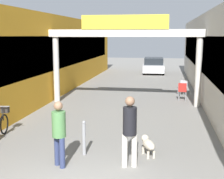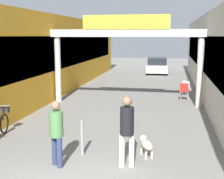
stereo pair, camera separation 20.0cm
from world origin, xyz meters
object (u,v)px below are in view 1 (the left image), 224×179
object	(u,v)px
pedestrian_with_dog	(130,127)
parked_car_white	(154,66)
cafe_chair_aluminium_farther	(183,86)
dog_on_leash	(148,144)
bollard_post_metal	(84,137)
cafe_chair_red_nearer	(182,90)
pedestrian_companion	(59,130)

from	to	relation	value
pedestrian_with_dog	parked_car_white	world-z (taller)	pedestrian_with_dog
cafe_chair_aluminium_farther	parked_car_white	xyz separation A→B (m)	(-1.95, 10.25, 0.10)
dog_on_leash	parked_car_white	distance (m)	19.09
bollard_post_metal	cafe_chair_red_nearer	size ratio (longest dim) A/B	1.08
bollard_post_metal	pedestrian_with_dog	bearing A→B (deg)	-23.65
pedestrian_with_dog	parked_car_white	distance (m)	19.91
pedestrian_companion	cafe_chair_red_nearer	size ratio (longest dim) A/B	1.86
cafe_chair_red_nearer	bollard_post_metal	bearing A→B (deg)	-111.01
pedestrian_with_dog	pedestrian_companion	xyz separation A→B (m)	(-1.71, -0.28, -0.08)
dog_on_leash	bollard_post_metal	world-z (taller)	bollard_post_metal
dog_on_leash	cafe_chair_red_nearer	size ratio (longest dim) A/B	0.82
pedestrian_with_dog	cafe_chair_aluminium_farther	xyz separation A→B (m)	(1.79, 9.65, -0.49)
cafe_chair_red_nearer	parked_car_white	size ratio (longest dim) A/B	0.22
pedestrian_companion	bollard_post_metal	distance (m)	1.05
pedestrian_with_dog	dog_on_leash	bearing A→B (deg)	63.57
bollard_post_metal	cafe_chair_aluminium_farther	bearing A→B (deg)	71.17
cafe_chair_red_nearer	parked_car_white	world-z (taller)	parked_car_white
pedestrian_with_dog	cafe_chair_red_nearer	world-z (taller)	pedestrian_with_dog
pedestrian_companion	cafe_chair_aluminium_farther	size ratio (longest dim) A/B	1.86
pedestrian_with_dog	bollard_post_metal	size ratio (longest dim) A/B	1.85
dog_on_leash	cafe_chair_aluminium_farther	world-z (taller)	cafe_chair_aluminium_farther
pedestrian_with_dog	dog_on_leash	world-z (taller)	pedestrian_with_dog
dog_on_leash	cafe_chair_red_nearer	world-z (taller)	cafe_chair_red_nearer
pedestrian_companion	dog_on_leash	distance (m)	2.47
pedestrian_with_dog	pedestrian_companion	bearing A→B (deg)	-170.66
bollard_post_metal	parked_car_white	distance (m)	19.37
pedestrian_companion	parked_car_white	size ratio (longest dim) A/B	0.41
pedestrian_companion	parked_car_white	xyz separation A→B (m)	(1.54, 20.19, -0.30)
pedestrian_companion	cafe_chair_red_nearer	bearing A→B (deg)	68.58
bollard_post_metal	parked_car_white	size ratio (longest dim) A/B	0.24
pedestrian_with_dog	dog_on_leash	xyz separation A→B (m)	(0.41, 0.82, -0.71)
cafe_chair_aluminium_farther	parked_car_white	distance (m)	10.44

